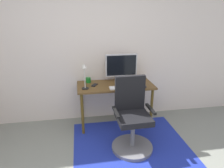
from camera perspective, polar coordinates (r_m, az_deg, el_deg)
name	(u,v)px	position (r m, az deg, el deg)	size (l,w,h in m)	color
wall_back	(83,47)	(3.44, -8.17, 10.41)	(6.00, 0.10, 2.60)	beige
area_rug	(130,144)	(3.10, 5.26, -16.74)	(1.66, 1.41, 0.01)	navy
desk	(115,89)	(3.32, 0.99, -1.56)	(1.25, 0.57, 0.73)	brown
monitor	(121,66)	(3.37, 2.69, 5.14)	(0.54, 0.18, 0.47)	#B2B2B7
keyboard	(123,87)	(3.13, 3.18, -1.00)	(0.43, 0.13, 0.02)	white
computer_mouse	(145,86)	(3.19, 9.31, -0.67)	(0.06, 0.10, 0.03)	black
coffee_cup	(88,80)	(3.38, -6.81, 1.12)	(0.08, 0.08, 0.09)	#177121
cell_phone	(94,85)	(3.25, -5.05, -0.30)	(0.07, 0.14, 0.01)	black
desk_lamp	(85,74)	(3.04, -7.86, 2.89)	(0.11, 0.11, 0.40)	black
office_chair	(132,122)	(2.84, 5.73, -10.83)	(0.58, 0.58, 1.03)	slate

